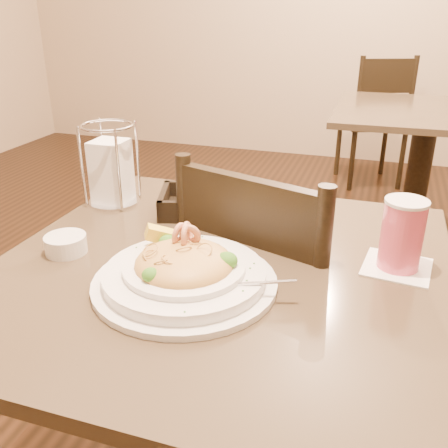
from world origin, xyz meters
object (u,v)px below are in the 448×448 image
(dining_chair_near, at_px, (273,314))
(pasta_bowl, at_px, (184,271))
(background_table, at_px, (421,156))
(bread_basket, at_px, (200,204))
(dining_chair_far, at_px, (376,117))
(napkin_caddy, at_px, (111,170))
(butter_ramekin, at_px, (66,244))
(main_table, at_px, (221,359))
(side_plate, at_px, (293,213))
(drink_glass, at_px, (402,235))

(dining_chair_near, height_order, pasta_bowl, dining_chair_near)
(background_table, distance_m, bread_basket, 1.72)
(background_table, xyz_separation_m, bread_basket, (-0.62, -1.59, 0.26))
(pasta_bowl, xyz_separation_m, bread_basket, (-0.10, 0.35, -0.01))
(dining_chair_far, relative_size, napkin_caddy, 4.39)
(dining_chair_far, height_order, bread_basket, dining_chair_far)
(dining_chair_far, relative_size, butter_ramekin, 10.66)
(background_table, bearing_deg, main_table, -104.53)
(pasta_bowl, bearing_deg, dining_chair_far, 85.27)
(napkin_caddy, bearing_deg, main_table, -31.89)
(background_table, bearing_deg, side_plate, -104.13)
(butter_ramekin, bearing_deg, main_table, 9.21)
(background_table, xyz_separation_m, pasta_bowl, (-0.51, -1.94, 0.27))
(drink_glass, bearing_deg, side_plate, 140.59)
(main_table, distance_m, side_plate, 0.40)
(pasta_bowl, bearing_deg, side_plate, 72.39)
(pasta_bowl, distance_m, napkin_caddy, 0.48)
(napkin_caddy, bearing_deg, pasta_bowl, -44.69)
(dining_chair_far, height_order, butter_ramekin, dining_chair_far)
(background_table, distance_m, dining_chair_near, 1.65)
(dining_chair_far, xyz_separation_m, butter_ramekin, (-0.54, -2.92, 0.28))
(background_table, xyz_separation_m, butter_ramekin, (-0.80, -1.89, 0.26))
(main_table, xyz_separation_m, butter_ramekin, (-0.33, -0.05, 0.26))
(drink_glass, distance_m, butter_ramekin, 0.69)
(dining_chair_far, height_order, pasta_bowl, dining_chair_far)
(background_table, relative_size, side_plate, 5.41)
(drink_glass, xyz_separation_m, napkin_caddy, (-0.72, 0.14, 0.02))
(main_table, distance_m, drink_glass, 0.47)
(dining_chair_near, bearing_deg, napkin_caddy, 18.81)
(background_table, relative_size, napkin_caddy, 4.31)
(dining_chair_near, xyz_separation_m, dining_chair_far, (0.14, 2.62, 0.00))
(dining_chair_near, relative_size, bread_basket, 3.99)
(main_table, relative_size, drink_glass, 6.21)
(main_table, xyz_separation_m, side_plate, (0.09, 0.30, 0.25))
(dining_chair_far, distance_m, bread_basket, 2.65)
(main_table, height_order, butter_ramekin, butter_ramekin)
(dining_chair_near, relative_size, pasta_bowl, 2.44)
(dining_chair_near, relative_size, drink_glass, 6.42)
(side_plate, bearing_deg, background_table, 75.87)
(butter_ramekin, bearing_deg, napkin_caddy, 99.62)
(drink_glass, height_order, side_plate, drink_glass)
(bread_basket, relative_size, side_plate, 1.38)
(background_table, relative_size, butter_ramekin, 10.48)
(dining_chair_near, distance_m, pasta_bowl, 0.46)
(dining_chair_far, bearing_deg, side_plate, 65.80)
(napkin_caddy, bearing_deg, bread_basket, 3.40)
(dining_chair_far, bearing_deg, butter_ramekin, 58.04)
(dining_chair_near, relative_size, butter_ramekin, 10.66)
(drink_glass, distance_m, bread_basket, 0.51)
(background_table, xyz_separation_m, napkin_caddy, (-0.85, -1.60, 0.33))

